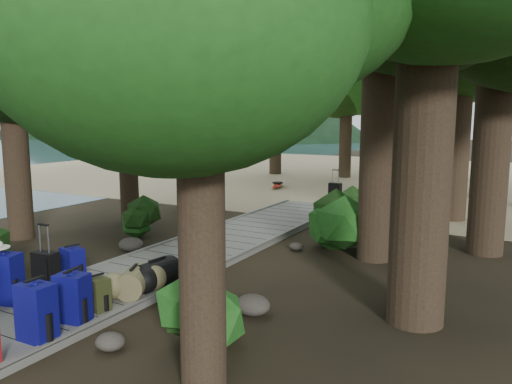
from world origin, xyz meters
The scene contains 40 objects.
ground centered at (0.00, 0.00, 0.00)m, with size 120.00×120.00×0.00m, color #2C2316.
sand_beach centered at (0.00, 16.00, 0.01)m, with size 40.00×22.00×0.02m, color tan.
water_bay centered at (-32.00, 25.00, 0.00)m, with size 50.00×60.00×0.02m, color #2C4D5A.
distant_hill centered at (-40.00, 48.00, 0.00)m, with size 32.00×16.00×12.00m, color black.
boardwalk centered at (0.00, 1.00, 0.06)m, with size 2.00×12.00×0.12m, color slate.
backpack_left_c centered at (-0.75, -3.25, 0.53)m, with size 0.44×0.32×0.82m, color #0E0873, non-canonical shape.
backpack_left_d centered at (-0.75, -2.01, 0.42)m, with size 0.39×0.28×0.59m, color #0E0873, non-canonical shape.
backpack_right_b centered at (0.73, -3.86, 0.52)m, with size 0.44×0.31×0.79m, color #0E0873, non-canonical shape.
backpack_right_c centered at (0.66, -3.24, 0.48)m, with size 0.42×0.30×0.72m, color #0E0873, non-canonical shape.
backpack_right_d centered at (0.65, -2.79, 0.38)m, with size 0.34×0.25×0.52m, color #343718, non-canonical shape.
duffel_right_khaki centered at (0.71, -2.10, 0.33)m, with size 0.43×0.64×0.43m, color olive, non-canonical shape.
duffel_right_black centered at (0.77, -1.63, 0.34)m, with size 0.44×0.70×0.44m, color black, non-canonical shape.
suitcase_on_boardwalk centered at (-0.68, -2.59, 0.43)m, with size 0.40×0.22×0.62m, color black, non-canonical shape.
lone_suitcase_on_sand centered at (0.31, 8.00, 0.34)m, with size 0.41×0.23×0.64m, color black, non-canonical shape.
kayak centered at (-2.87, 10.10, 0.17)m, with size 0.66×3.00×0.30m, color #A8220E.
sun_lounger centered at (3.61, 10.44, 0.34)m, with size 0.64×1.97×0.64m, color silver, non-canonical shape.
tree_right_a centered at (3.03, -3.58, 3.49)m, with size 4.19×4.19×6.98m, color black, non-canonical shape.
tree_right_c centered at (3.29, 2.05, 4.96)m, with size 5.73×5.73×9.92m, color black, non-canonical shape.
tree_right_e centered at (4.13, 6.89, 5.08)m, with size 5.64×5.64×10.16m, color black, non-canonical shape.
tree_left_b centered at (-4.51, -0.24, 4.12)m, with size 4.58×4.58×8.24m, color black, non-canonical shape.
tree_left_c centered at (-3.64, 2.49, 3.62)m, with size 4.16×4.16×7.24m, color black, non-canonical shape.
tree_back_a centered at (-1.69, 14.85, 4.08)m, with size 4.72×4.72×8.16m, color black, non-canonical shape.
tree_back_b centered at (1.73, 15.43, 4.82)m, with size 5.40×5.40×9.64m, color black, non-canonical shape.
tree_back_c centered at (4.68, 15.52, 4.98)m, with size 5.54×5.54×9.97m, color black, non-canonical shape.
tree_back_d centered at (-5.19, 14.53, 4.27)m, with size 5.13×5.13×8.55m, color black, non-canonical shape.
palm_right_a centered at (3.09, 6.29, 3.94)m, with size 4.62×4.62×7.88m, color #174212, non-canonical shape.
palm_right_b centered at (4.67, 11.56, 4.27)m, with size 4.42×4.42×8.54m, color #174212, non-canonical shape.
palm_right_c centered at (2.65, 12.96, 3.23)m, with size 4.06×4.06×6.46m, color #174212, non-canonical shape.
palm_left_a centered at (-4.94, 6.87, 3.26)m, with size 4.09×4.09×6.51m, color #174212, non-canonical shape.
rock_left_b centered at (-2.81, -1.86, 0.11)m, with size 0.39×0.35×0.22m, color #4C473F, non-canonical shape.
rock_left_c centered at (-1.42, 0.12, 0.15)m, with size 0.54×0.49×0.30m, color #4C473F, non-canonical shape.
rock_left_d centered at (-1.97, 2.80, 0.09)m, with size 0.33×0.30×0.18m, color #4C473F, non-canonical shape.
rock_right_a centered at (1.54, -3.45, 0.11)m, with size 0.38×0.35×0.21m, color #4C473F, non-canonical shape.
rock_right_b centered at (2.54, -1.64, 0.15)m, with size 0.53×0.48×0.29m, color #4C473F, non-canonical shape.
rock_right_c centered at (1.64, 1.89, 0.08)m, with size 0.31×0.28×0.17m, color #4C473F, non-canonical shape.
shrub_left_b centered at (-2.22, 1.14, 0.46)m, with size 1.03×1.03×0.92m, color #1D4F17, non-canonical shape.
shrub_left_c centered at (-2.98, 4.77, 0.54)m, with size 1.20×1.20×1.08m, color #1D4F17, non-canonical shape.
shrub_right_a centered at (2.45, -2.79, 0.43)m, with size 0.95×0.95×0.86m, color #1D4F17, non-canonical shape.
shrub_right_b centered at (2.44, 2.43, 0.64)m, with size 1.43×1.43×1.29m, color #1D4F17, non-canonical shape.
shrub_right_c centered at (1.95, 5.25, 0.43)m, with size 0.96×0.96×0.86m, color #1D4F17, non-canonical shape.
Camera 1 is at (5.91, -7.67, 2.85)m, focal length 35.00 mm.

